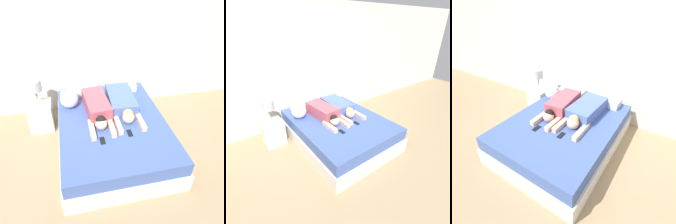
{
  "view_description": "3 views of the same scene",
  "coord_description": "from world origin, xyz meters",
  "views": [
    {
      "loc": [
        -0.54,
        -2.47,
        2.49
      ],
      "look_at": [
        0.0,
        0.0,
        0.63
      ],
      "focal_mm": 35.0,
      "sensor_mm": 36.0,
      "label": 1
    },
    {
      "loc": [
        -1.76,
        -2.39,
        2.16
      ],
      "look_at": [
        0.0,
        0.0,
        0.63
      ],
      "focal_mm": 28.0,
      "sensor_mm": 36.0,
      "label": 2
    },
    {
      "loc": [
        1.24,
        -1.89,
        2.05
      ],
      "look_at": [
        0.0,
        0.0,
        0.63
      ],
      "focal_mm": 28.0,
      "sensor_mm": 36.0,
      "label": 3
    }
  ],
  "objects": [
    {
      "name": "ground_plane",
      "position": [
        0.0,
        0.0,
        0.0
      ],
      "size": [
        12.0,
        12.0,
        0.0
      ],
      "primitive_type": "plane",
      "color": "#9E8460"
    },
    {
      "name": "wall_back",
      "position": [
        0.0,
        1.2,
        1.3
      ],
      "size": [
        12.0,
        0.06,
        2.6
      ],
      "color": "beige",
      "rests_on": "ground_plane"
    },
    {
      "name": "bed",
      "position": [
        0.0,
        0.0,
        0.24
      ],
      "size": [
        1.6,
        2.1,
        0.48
      ],
      "color": "beige",
      "rests_on": "ground_plane"
    },
    {
      "name": "pillow_head_left",
      "position": [
        -0.35,
        0.85,
        0.55
      ],
      "size": [
        0.5,
        0.29,
        0.13
      ],
      "color": "silver",
      "rests_on": "bed"
    },
    {
      "name": "pillow_head_right",
      "position": [
        0.35,
        0.85,
        0.55
      ],
      "size": [
        0.5,
        0.29,
        0.13
      ],
      "color": "silver",
      "rests_on": "bed"
    },
    {
      "name": "person_left",
      "position": [
        -0.19,
        0.2,
        0.6
      ],
      "size": [
        0.38,
        1.04,
        0.24
      ],
      "color": "#B24C59",
      "rests_on": "bed"
    },
    {
      "name": "person_right",
      "position": [
        0.22,
        0.27,
        0.58
      ],
      "size": [
        0.42,
        1.09,
        0.21
      ],
      "color": "#4C66A5",
      "rests_on": "bed"
    },
    {
      "name": "cell_phone_left",
      "position": [
        -0.22,
        -0.4,
        0.49
      ],
      "size": [
        0.06,
        0.13,
        0.01
      ],
      "color": "black",
      "rests_on": "bed"
    },
    {
      "name": "cell_phone_right",
      "position": [
        0.18,
        -0.34,
        0.49
      ],
      "size": [
        0.06,
        0.13,
        0.01
      ],
      "color": "black",
      "rests_on": "bed"
    },
    {
      "name": "plush_toy",
      "position": [
        -0.58,
        0.49,
        0.63
      ],
      "size": [
        0.28,
        0.28,
        0.3
      ],
      "color": "white",
      "rests_on": "bed"
    },
    {
      "name": "nightstand",
      "position": [
        -1.09,
        0.68,
        0.3
      ],
      "size": [
        0.39,
        0.39,
        0.92
      ],
      "color": "beige",
      "rests_on": "ground_plane"
    }
  ]
}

